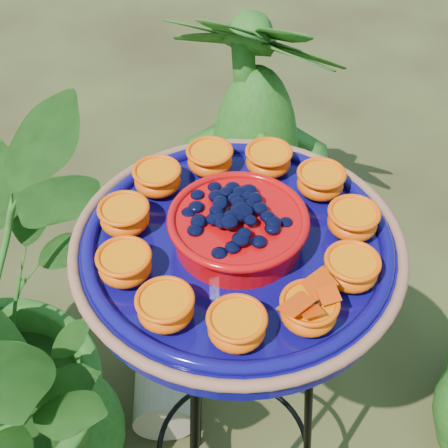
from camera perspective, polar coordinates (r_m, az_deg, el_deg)
The scene contains 5 objects.
ground_plane at distance 1.87m, azimuth 2.12°, elevation -19.80°, with size 20.00×20.00×0.00m, color #2F2215.
tripod_stand at distance 1.28m, azimuth 0.97°, elevation -14.84°, with size 0.43×0.43×0.96m.
feeder_dish at distance 0.94m, azimuth 1.27°, elevation -1.66°, with size 0.60×0.60×0.11m.
driftwood_log at distance 1.94m, azimuth -5.35°, elevation -11.08°, with size 0.17×0.17×0.52m, color tan.
shrub_back_right at distance 2.03m, azimuth 2.86°, elevation 7.82°, with size 0.53×0.53×0.95m, color #1B4813.
Camera 1 is at (-0.63, -0.51, 1.68)m, focal length 50.00 mm.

